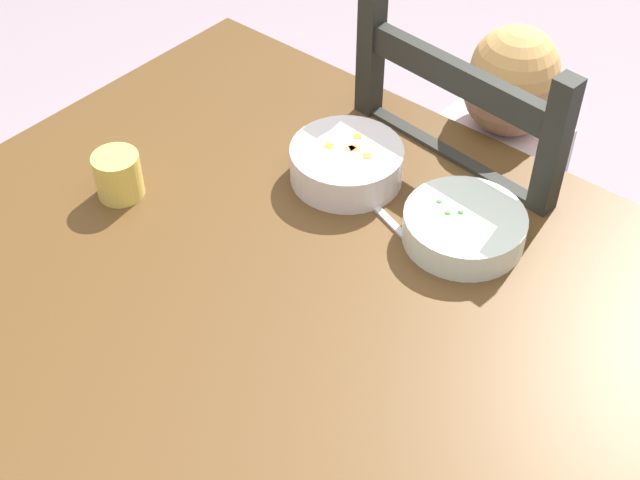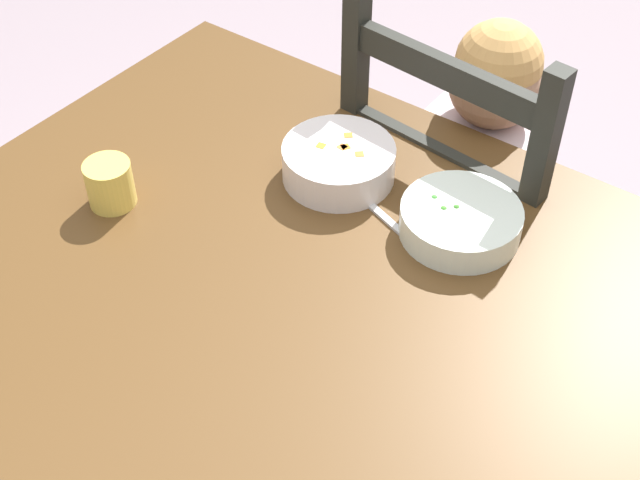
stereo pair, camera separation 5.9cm
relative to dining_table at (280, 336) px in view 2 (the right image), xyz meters
name	(u,v)px [view 2 (the right image)]	position (x,y,z in m)	size (l,w,h in m)	color
dining_table	(280,336)	(0.00, 0.00, 0.00)	(1.20, 1.03, 0.76)	brown
dining_chair	(463,236)	(0.03, 0.56, -0.20)	(0.46, 0.46, 1.00)	black
child_figure	(474,178)	(0.04, 0.56, -0.04)	(0.32, 0.31, 0.94)	silver
bowl_of_peas	(460,220)	(0.15, 0.26, 0.13)	(0.19, 0.19, 0.05)	white
bowl_of_carrots	(339,162)	(-0.08, 0.26, 0.14)	(0.19, 0.19, 0.06)	white
spoon	(367,201)	(0.00, 0.24, 0.11)	(0.14, 0.06, 0.01)	silver
drinking_cup	(110,184)	(-0.34, -0.01, 0.14)	(0.08, 0.08, 0.08)	#EDCD57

